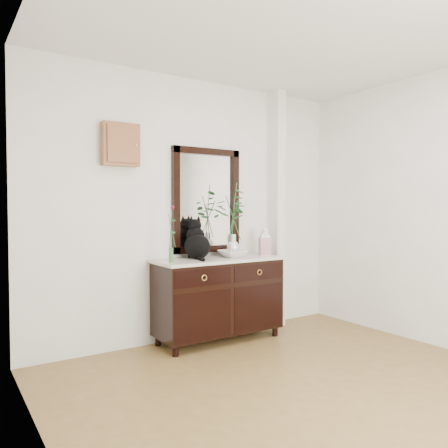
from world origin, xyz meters
TOP-DOWN VIEW (x-y plane):
  - ground_plane at (0.00, 0.00)m, footprint 3.60×4.00m
  - wall_back at (0.00, 1.98)m, footprint 3.60×0.04m
  - pilaster at (1.00, 1.90)m, footprint 0.12×0.20m
  - sideboard at (0.10, 1.73)m, footprint 1.33×0.52m
  - wall_mirror at (0.10, 1.97)m, footprint 0.80×0.06m
  - key_cabinet at (-0.85, 1.94)m, footprint 0.35×0.10m
  - cat at (-0.11, 1.80)m, footprint 0.36×0.41m
  - lotus_bowl at (0.27, 1.72)m, footprint 0.30×0.30m
  - vase_branches at (0.27, 1.72)m, footprint 0.43×0.43m
  - bud_vase_rose at (-0.47, 1.66)m, footprint 0.08×0.08m
  - ginger_jar at (0.66, 1.68)m, footprint 0.15×0.15m

SIDE VIEW (x-z plane):
  - ground_plane at x=0.00m, z-range -0.02..0.00m
  - sideboard at x=0.10m, z-range 0.06..0.88m
  - lotus_bowl at x=0.27m, z-range 0.85..0.92m
  - ginger_jar at x=0.66m, z-range 0.85..1.16m
  - cat at x=-0.11m, z-range 0.85..1.26m
  - bud_vase_rose at x=-0.47m, z-range 0.85..1.39m
  - vase_branches at x=0.27m, z-range 0.87..1.63m
  - wall_back at x=0.00m, z-range 0.00..2.70m
  - pilaster at x=1.00m, z-range 0.00..2.70m
  - wall_mirror at x=0.10m, z-range 0.89..1.99m
  - key_cabinet at x=-0.85m, z-range 1.75..2.15m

